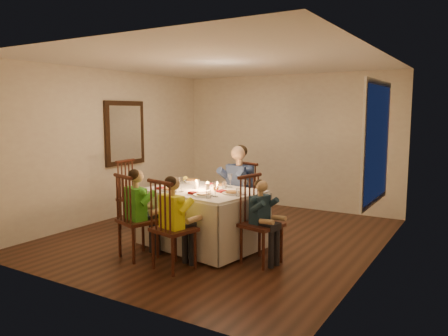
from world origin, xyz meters
The scene contains 26 objects.
ground centered at (0.00, 0.00, 0.00)m, with size 5.00×5.00×0.00m, color black.
wall_left centered at (-2.25, 0.00, 1.30)m, with size 0.02×5.00×2.60m, color silver.
wall_right centered at (2.25, 0.00, 1.30)m, with size 0.02×5.00×2.60m, color silver.
wall_back centered at (0.00, 2.50, 1.30)m, with size 4.50×0.02×2.60m, color silver.
ceiling centered at (0.00, 0.00, 2.60)m, with size 5.00×5.00×0.00m, color white.
dining_table centered at (0.06, -0.58, 0.58)m, with size 1.71×1.35×0.78m.
chair_adult centered at (0.16, 0.26, 0.00)m, with size 0.45×0.43×1.11m, color #34170E, non-canonical shape.
chair_near_left centered at (-0.39, -1.39, 0.00)m, with size 0.45×0.43×1.11m, color #34170E, non-canonical shape.
chair_near_right centered at (0.26, -1.48, 0.00)m, with size 0.45×0.43×1.11m, color #34170E, non-canonical shape.
chair_end centered at (1.06, -0.75, 0.00)m, with size 0.45×0.43×1.11m, color #34170E, non-canonical shape.
chair_extra centered at (-1.42, -0.33, 0.00)m, with size 0.46×0.44×1.11m, color #34170E, non-canonical shape.
adult centered at (0.16, 0.26, 0.00)m, with size 0.53×0.49×1.38m, color navy, non-canonical shape.
child_green centered at (-0.39, -1.39, 0.00)m, with size 0.41×0.37×1.16m, color green, non-canonical shape.
child_yellow centered at (0.26, -1.48, 0.00)m, with size 0.39×0.36×1.13m, color yellow, non-canonical shape.
child_teal centered at (1.06, -0.75, 0.00)m, with size 0.35×0.32×1.06m, color #1A3042, non-canonical shape.
setting_adult centered at (0.12, -0.23, 0.82)m, with size 0.26×0.26×0.02m, color silver.
setting_green centered at (-0.27, -0.87, 0.82)m, with size 0.26×0.26×0.02m, color silver.
setting_yellow centered at (0.31, -0.92, 0.82)m, with size 0.26×0.26×0.02m, color silver.
setting_teal centered at (0.57, -0.63, 0.82)m, with size 0.26×0.26×0.02m, color silver.
candle_left centered at (-0.05, -0.56, 0.86)m, with size 0.06×0.06×0.10m, color white.
candle_right centered at (0.16, -0.59, 0.86)m, with size 0.06×0.06×0.10m, color white.
squash centered at (-0.54, -0.15, 0.86)m, with size 0.09×0.09×0.09m, color yellow.
orange_fruit centered at (0.27, -0.56, 0.85)m, with size 0.08×0.08×0.08m, color orange.
serving_bowl centered at (-0.36, -0.23, 0.84)m, with size 0.22×0.22×0.05m, color silver.
wall_mirror centered at (-2.22, 0.30, 1.50)m, with size 0.06×0.95×1.15m.
window_blinds centered at (2.21, 0.10, 1.50)m, with size 0.07×1.34×1.54m.
Camera 1 is at (3.41, -5.50, 1.89)m, focal length 35.00 mm.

